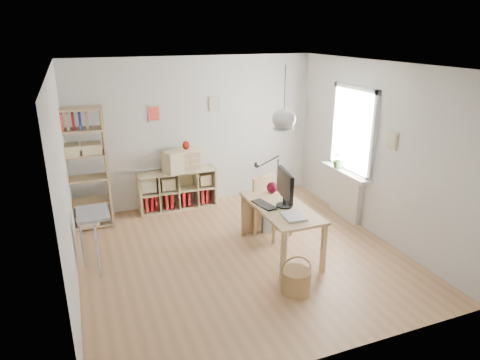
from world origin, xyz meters
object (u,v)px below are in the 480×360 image
object	(u,v)px
cube_shelf	(176,192)
tall_bookshelf	(81,165)
desk	(281,212)
chair	(270,203)
monitor	(285,187)
storage_chest	(270,215)
drawer_chest	(182,160)

from	to	relation	value
cube_shelf	tall_bookshelf	bearing A→B (deg)	-169.81
desk	chair	bearing A→B (deg)	78.75
tall_bookshelf	monitor	bearing A→B (deg)	-37.03
chair	monitor	world-z (taller)	monitor
desk	storage_chest	bearing A→B (deg)	73.67
storage_chest	monitor	bearing A→B (deg)	-110.51
chair	monitor	bearing A→B (deg)	-118.85
chair	drawer_chest	world-z (taller)	drawer_chest
cube_shelf	monitor	size ratio (longest dim) A/B	2.34
cube_shelf	storage_chest	bearing A→B (deg)	-45.52
cube_shelf	chair	xyz separation A→B (m)	(1.14, -1.63, 0.25)
cube_shelf	monitor	bearing A→B (deg)	-64.86
desk	drawer_chest	world-z (taller)	drawer_chest
storage_chest	drawer_chest	size ratio (longest dim) A/B	1.00
cube_shelf	tall_bookshelf	xyz separation A→B (m)	(-1.56, -0.28, 0.79)
tall_bookshelf	desk	bearing A→B (deg)	-37.01
tall_bookshelf	chair	size ratio (longest dim) A/B	2.08
desk	chair	world-z (taller)	chair
desk	drawer_chest	size ratio (longest dim) A/B	2.25
tall_bookshelf	monitor	xyz separation A→B (m)	(2.63, -1.98, -0.04)
chair	storage_chest	xyz separation A→B (m)	(0.15, 0.32, -0.36)
drawer_chest	tall_bookshelf	bearing A→B (deg)	168.22
drawer_chest	monitor	bearing A→B (deg)	-87.15
chair	monitor	xyz separation A→B (m)	(-0.08, -0.63, 0.49)
desk	monitor	xyz separation A→B (m)	(0.04, -0.03, 0.39)
monitor	drawer_chest	distance (m)	2.41
storage_chest	drawer_chest	world-z (taller)	drawer_chest
tall_bookshelf	chair	bearing A→B (deg)	-26.55
tall_bookshelf	cube_shelf	bearing A→B (deg)	10.19
desk	chair	xyz separation A→B (m)	(0.12, 0.60, -0.11)
tall_bookshelf	drawer_chest	size ratio (longest dim) A/B	3.00
drawer_chest	storage_chest	bearing A→B (deg)	-67.57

